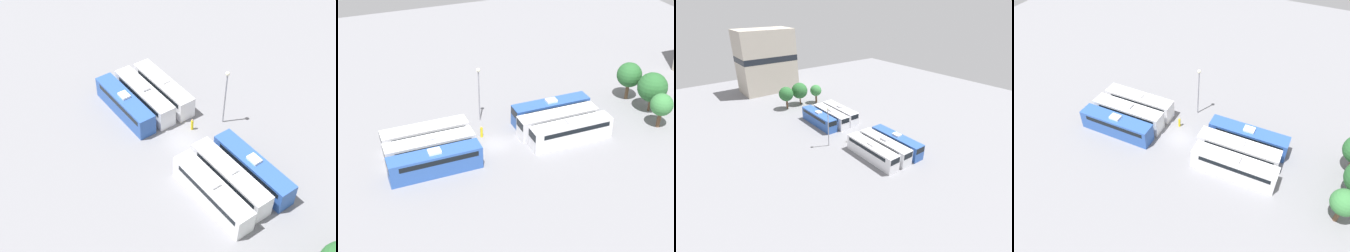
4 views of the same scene
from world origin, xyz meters
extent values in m
plane|color=gray|center=(0.00, 0.00, 0.00)|extent=(127.51, 127.51, 0.00)
cube|color=silver|center=(-3.36, -9.34, 1.58)|extent=(2.54, 11.99, 3.17)
cube|color=black|center=(-3.36, -9.04, 2.47)|extent=(2.58, 10.19, 0.70)
cube|color=black|center=(-3.36, -15.33, 2.46)|extent=(2.23, 0.08, 1.11)
cube|color=white|center=(-3.36, -9.34, 3.34)|extent=(1.20, 1.60, 0.35)
cube|color=silver|center=(-0.10, -9.49, 1.58)|extent=(2.54, 11.99, 3.17)
cube|color=black|center=(-0.10, -9.19, 2.47)|extent=(2.58, 10.19, 0.70)
cube|color=black|center=(-0.10, -15.47, 2.46)|extent=(2.23, 0.08, 1.11)
cube|color=#B2B2B7|center=(-0.10, -9.49, 3.34)|extent=(1.20, 1.60, 0.35)
cube|color=#2D56A8|center=(3.13, -9.61, 1.58)|extent=(2.54, 11.99, 3.17)
cube|color=black|center=(3.13, -9.31, 2.47)|extent=(2.58, 10.19, 0.70)
cube|color=black|center=(3.13, -15.60, 2.46)|extent=(2.23, 0.08, 1.11)
cube|color=white|center=(3.13, -9.61, 3.34)|extent=(1.20, 1.60, 0.35)
cube|color=#2D56A8|center=(-3.22, 9.89, 1.58)|extent=(2.54, 11.99, 3.17)
cube|color=black|center=(-3.22, 10.19, 2.47)|extent=(2.58, 10.19, 0.70)
cube|color=black|center=(-3.22, 3.91, 2.46)|extent=(2.23, 0.08, 1.11)
cube|color=white|center=(-3.22, 9.89, 3.34)|extent=(1.20, 1.60, 0.35)
cube|color=silver|center=(0.03, 9.40, 1.58)|extent=(2.54, 11.99, 3.17)
cube|color=black|center=(0.03, 9.70, 2.47)|extent=(2.58, 10.19, 0.70)
cube|color=black|center=(0.03, 3.42, 2.46)|extent=(2.23, 0.08, 1.11)
cube|color=silver|center=(0.03, 9.40, 3.34)|extent=(1.20, 1.60, 0.35)
cube|color=white|center=(3.20, 9.85, 1.58)|extent=(2.54, 11.99, 3.17)
cube|color=black|center=(3.20, 10.15, 2.47)|extent=(2.58, 10.19, 0.70)
cube|color=black|center=(3.20, 3.86, 2.46)|extent=(2.23, 0.08, 1.11)
cube|color=#B2B2B7|center=(3.20, 9.85, 3.34)|extent=(1.20, 1.60, 0.35)
cylinder|color=gold|center=(-2.62, -1.40, 0.79)|extent=(0.36, 0.36, 1.58)
sphere|color=tan|center=(-2.62, -1.40, 1.70)|extent=(0.24, 0.24, 0.24)
cylinder|color=gray|center=(-7.10, -0.11, 4.10)|extent=(0.20, 0.20, 8.20)
sphere|color=#EAE5C6|center=(-7.10, -0.11, 8.38)|extent=(0.60, 0.60, 0.60)
cylinder|color=brown|center=(-4.64, 24.54, 1.44)|extent=(0.56, 0.56, 2.89)
sphere|color=#28602D|center=(-4.64, 24.54, 4.29)|extent=(4.01, 4.01, 4.01)
cylinder|color=brown|center=(0.07, 25.52, 1.25)|extent=(0.37, 0.37, 2.50)
sphere|color=#28602D|center=(0.07, 25.52, 4.11)|extent=(4.59, 4.59, 4.59)
cylinder|color=brown|center=(4.55, 23.85, 1.29)|extent=(0.58, 0.58, 2.57)
sphere|color=#387A3D|center=(4.55, 23.85, 3.74)|extent=(3.32, 3.32, 3.32)
camera|label=1|loc=(27.57, 35.14, 44.45)|focal=50.00mm
camera|label=2|loc=(50.84, -19.21, 37.02)|focal=50.00mm
camera|label=3|loc=(-33.60, -40.55, 27.73)|focal=28.00mm
camera|label=4|loc=(33.03, 16.31, 36.45)|focal=35.00mm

